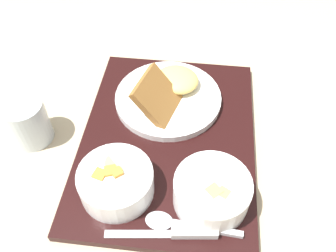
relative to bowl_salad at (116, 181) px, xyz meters
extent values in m
plane|color=tan|center=(0.12, -0.08, -0.05)|extent=(4.00, 4.00, 0.00)
cube|color=black|center=(0.12, -0.08, -0.04)|extent=(0.45, 0.34, 0.02)
cylinder|color=white|center=(0.00, 0.00, 0.00)|extent=(0.12, 0.12, 0.05)
torus|color=white|center=(0.00, 0.00, 0.02)|extent=(0.12, 0.12, 0.01)
cylinder|color=#9EC67A|center=(-0.01, 0.00, 0.02)|extent=(0.05, 0.05, 0.02)
cylinder|color=#9EC67A|center=(0.02, 0.00, 0.02)|extent=(0.05, 0.05, 0.02)
cylinder|color=#9EC67A|center=(0.00, 0.03, 0.01)|extent=(0.06, 0.06, 0.01)
cylinder|color=#9EC67A|center=(0.01, 0.00, 0.02)|extent=(0.06, 0.06, 0.02)
cube|color=orange|center=(0.00, 0.00, 0.02)|extent=(0.02, 0.02, 0.01)
cube|color=orange|center=(0.00, 0.02, 0.02)|extent=(0.02, 0.02, 0.01)
cube|color=orange|center=(0.00, 0.01, 0.02)|extent=(0.02, 0.02, 0.01)
cylinder|color=white|center=(-0.01, -0.16, 0.00)|extent=(0.12, 0.12, 0.05)
torus|color=white|center=(-0.01, -0.16, 0.02)|extent=(0.12, 0.12, 0.01)
cylinder|color=#B29342|center=(-0.01, -0.16, 0.00)|extent=(0.11, 0.11, 0.04)
cube|color=#D1B75B|center=(-0.02, -0.17, 0.02)|extent=(0.02, 0.02, 0.01)
cube|color=#D1B75B|center=(-0.02, -0.16, 0.02)|extent=(0.03, 0.03, 0.01)
cylinder|color=white|center=(0.21, -0.07, -0.02)|extent=(0.22, 0.22, 0.01)
ellipsoid|color=#EFC666|center=(0.25, -0.08, 0.00)|extent=(0.11, 0.12, 0.03)
cube|color=#93602D|center=(0.18, -0.05, 0.02)|extent=(0.11, 0.10, 0.08)
cube|color=silver|center=(-0.07, -0.04, -0.03)|extent=(0.02, 0.10, 0.00)
cube|color=silver|center=(-0.07, -0.13, -0.02)|extent=(0.02, 0.07, 0.02)
ellipsoid|color=silver|center=(-0.05, -0.07, -0.03)|extent=(0.04, 0.05, 0.01)
cube|color=silver|center=(-0.06, -0.15, -0.02)|extent=(0.02, 0.11, 0.01)
cylinder|color=silver|center=(0.11, 0.19, 0.00)|extent=(0.08, 0.08, 0.09)
cylinder|color=silver|center=(0.11, 0.19, -0.02)|extent=(0.07, 0.07, 0.05)
camera|label=1|loc=(-0.29, -0.11, 0.50)|focal=38.00mm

